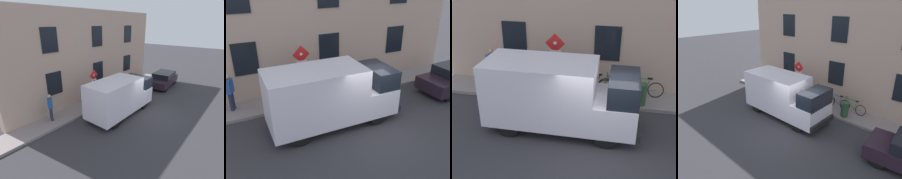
% 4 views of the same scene
% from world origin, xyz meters
% --- Properties ---
extents(ground_plane, '(80.00, 80.00, 0.00)m').
position_xyz_m(ground_plane, '(0.00, 0.00, 0.00)').
color(ground_plane, '#343237').
extents(sidewalk_slab, '(1.65, 17.03, 0.14)m').
position_xyz_m(sidewalk_slab, '(3.47, 0.00, 0.07)').
color(sidewalk_slab, gray).
rests_on(sidewalk_slab, ground_plane).
extents(building_facade, '(0.75, 15.03, 6.84)m').
position_xyz_m(building_facade, '(4.65, 0.00, 3.42)').
color(building_facade, '#C6A58F').
rests_on(building_facade, ground_plane).
extents(sign_post_stacked, '(0.15, 0.56, 2.66)m').
position_xyz_m(sign_post_stacked, '(2.85, 1.94, 1.80)').
color(sign_post_stacked, '#474C47').
rests_on(sign_post_stacked, sidewalk_slab).
extents(delivery_van, '(2.01, 5.33, 2.50)m').
position_xyz_m(delivery_van, '(0.95, 1.42, 1.33)').
color(delivery_van, white).
rests_on(delivery_van, ground_plane).
extents(parked_hatchback, '(2.05, 4.12, 1.38)m').
position_xyz_m(parked_hatchback, '(1.10, -5.90, 0.73)').
color(parked_hatchback, '#281A27').
rests_on(parked_hatchback, ground_plane).
extents(bicycle_green, '(0.46, 1.71, 0.89)m').
position_xyz_m(bicycle_green, '(3.75, -1.62, 0.51)').
color(bicycle_green, black).
rests_on(bicycle_green, sidewalk_slab).
extents(bicycle_blue, '(0.46, 1.71, 0.89)m').
position_xyz_m(bicycle_blue, '(3.75, -0.57, 0.51)').
color(bicycle_blue, black).
rests_on(bicycle_blue, sidewalk_slab).
extents(bicycle_black, '(0.46, 1.71, 0.89)m').
position_xyz_m(bicycle_black, '(3.75, 0.47, 0.51)').
color(bicycle_black, black).
rests_on(bicycle_black, sidewalk_slab).
extents(pedestrian, '(0.47, 0.41, 1.72)m').
position_xyz_m(pedestrian, '(3.60, 5.03, 1.07)').
color(pedestrian, '#262B47').
rests_on(pedestrian, sidewalk_slab).
extents(litter_bin, '(0.44, 0.44, 0.90)m').
position_xyz_m(litter_bin, '(3.00, -1.51, 0.59)').
color(litter_bin, '#2D5133').
rests_on(litter_bin, sidewalk_slab).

